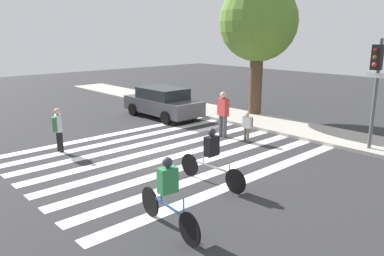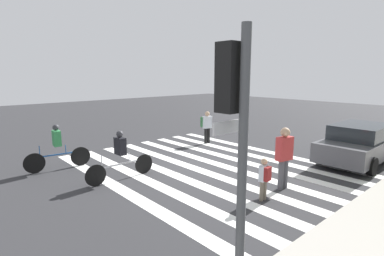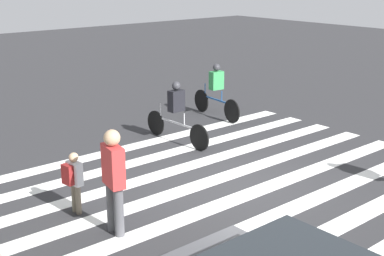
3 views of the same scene
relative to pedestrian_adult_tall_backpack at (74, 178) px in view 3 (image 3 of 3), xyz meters
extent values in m
plane|color=#2D2D30|center=(-0.99, -3.27, -0.69)|extent=(60.00, 60.00, 0.00)
cube|color=white|center=(-3.50, -3.27, -0.69)|extent=(0.44, 10.00, 0.01)
cube|color=white|center=(-2.49, -3.27, -0.69)|extent=(0.44, 10.00, 0.01)
cube|color=white|center=(-1.49, -3.27, -0.69)|extent=(0.44, 10.00, 0.01)
cube|color=white|center=(-0.49, -3.27, -0.69)|extent=(0.44, 10.00, 0.01)
cube|color=white|center=(0.51, -3.27, -0.69)|extent=(0.44, 10.00, 0.01)
cube|color=white|center=(1.52, -3.27, -0.69)|extent=(0.44, 10.00, 0.01)
cube|color=white|center=(2.52, -3.27, -0.69)|extent=(0.44, 10.00, 0.01)
cylinder|color=#6B6051|center=(-0.08, -0.03, -0.41)|extent=(0.11, 0.11, 0.56)
cylinder|color=#6B6051|center=(0.07, -0.03, -0.41)|extent=(0.11, 0.11, 0.56)
cube|color=silver|center=(0.00, -0.03, 0.09)|extent=(0.35, 0.19, 0.45)
sphere|color=tan|center=(0.00, -0.03, 0.40)|extent=(0.18, 0.18, 0.18)
cube|color=maroon|center=(0.01, 0.10, 0.09)|extent=(0.26, 0.15, 0.37)
cylinder|color=#4C4C51|center=(-1.28, -0.14, -0.25)|extent=(0.17, 0.17, 0.89)
cylinder|color=#4C4C51|center=(-1.05, -0.14, -0.25)|extent=(0.17, 0.17, 0.89)
cube|color=#B73333|center=(-1.17, -0.14, 0.54)|extent=(0.55, 0.32, 0.70)
sphere|color=tan|center=(-1.17, -0.14, 1.03)|extent=(0.28, 0.28, 0.28)
cylinder|color=black|center=(4.01, -6.64, -0.34)|extent=(0.71, 0.12, 0.71)
cylinder|color=black|center=(2.46, -6.47, -0.34)|extent=(0.71, 0.12, 0.71)
cube|color=#1E4C8C|center=(3.24, -6.56, -0.15)|extent=(1.32, 0.18, 0.04)
cylinder|color=#1E4C8C|center=(2.97, -6.53, 0.01)|extent=(0.03, 0.03, 0.32)
cylinder|color=#1E4C8C|center=(3.82, -6.62, 0.05)|extent=(0.03, 0.03, 0.40)
cube|color=#338C4C|center=(3.24, -6.56, 0.45)|extent=(0.28, 0.42, 0.55)
sphere|color=#333338|center=(3.24, -6.56, 0.84)|extent=(0.22, 0.22, 0.22)
cylinder|color=black|center=(2.95, -4.06, -0.35)|extent=(0.68, 0.06, 0.68)
cylinder|color=black|center=(1.19, -4.10, -0.35)|extent=(0.68, 0.06, 0.68)
cube|color=#B2B2B7|center=(2.07, -4.08, -0.17)|extent=(1.50, 0.07, 0.04)
cylinder|color=#B2B2B7|center=(1.77, -4.08, -0.01)|extent=(0.03, 0.03, 0.32)
cylinder|color=#B2B2B7|center=(2.73, -4.06, 0.03)|extent=(0.03, 0.03, 0.40)
cube|color=black|center=(2.07, -4.08, 0.43)|extent=(0.25, 0.41, 0.55)
sphere|color=#333338|center=(2.07, -4.08, 0.82)|extent=(0.22, 0.22, 0.22)
camera|label=1|loc=(8.99, -11.11, 3.41)|focal=35.00mm
camera|label=2|loc=(6.57, 4.44, 2.71)|focal=28.00mm
camera|label=3|loc=(-8.34, 4.23, 3.68)|focal=50.00mm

